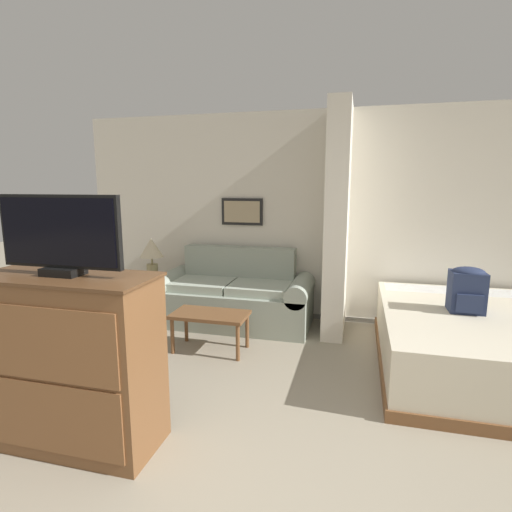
% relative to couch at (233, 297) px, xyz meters
% --- Properties ---
extents(wall_back, '(6.31, 0.16, 2.60)m').
position_rel_couch_xyz_m(wall_back, '(1.01, 0.48, 0.96)').
color(wall_back, silver).
rests_on(wall_back, ground_plane).
extents(wall_partition_pillar, '(0.24, 0.79, 2.60)m').
position_rel_couch_xyz_m(wall_partition_pillar, '(1.23, 0.03, 0.97)').
color(wall_partition_pillar, silver).
rests_on(wall_partition_pillar, ground_plane).
extents(couch, '(1.93, 0.84, 0.92)m').
position_rel_couch_xyz_m(couch, '(0.00, 0.00, 0.00)').
color(couch, '#99A393').
rests_on(couch, ground_plane).
extents(coffee_table, '(0.78, 0.42, 0.41)m').
position_rel_couch_xyz_m(coffee_table, '(0.02, -0.87, 0.02)').
color(coffee_table, brown).
rests_on(coffee_table, ground_plane).
extents(side_table, '(0.42, 0.42, 0.54)m').
position_rel_couch_xyz_m(side_table, '(-1.10, -0.00, 0.11)').
color(side_table, brown).
rests_on(side_table, ground_plane).
extents(table_lamp, '(0.30, 0.30, 0.50)m').
position_rel_couch_xyz_m(table_lamp, '(-1.10, -0.00, 0.54)').
color(table_lamp, tan).
rests_on(table_lamp, side_table).
extents(tv_dresser, '(1.16, 0.50, 1.15)m').
position_rel_couch_xyz_m(tv_dresser, '(-0.31, -2.51, 0.24)').
color(tv_dresser, brown).
rests_on(tv_dresser, ground_plane).
extents(tv, '(0.84, 0.16, 0.50)m').
position_rel_couch_xyz_m(tv, '(-0.31, -2.51, 1.07)').
color(tv, black).
rests_on(tv, tv_dresser).
extents(bed, '(1.59, 2.14, 0.55)m').
position_rel_couch_xyz_m(bed, '(2.51, -0.69, -0.05)').
color(bed, brown).
rests_on(bed, ground_plane).
extents(backpack, '(0.29, 0.27, 0.42)m').
position_rel_couch_xyz_m(backpack, '(2.45, -0.66, 0.44)').
color(backpack, '#232D4C').
rests_on(backpack, bed).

